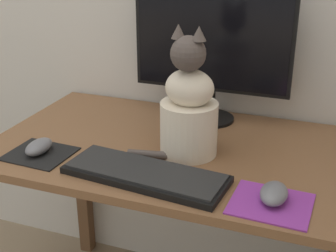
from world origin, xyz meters
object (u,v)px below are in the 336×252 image
at_px(cat, 189,108).
at_px(keyboard, 145,174).
at_px(computer_mouse_left, 39,147).
at_px(computer_mouse_right, 274,193).
at_px(monitor, 212,46).

bearing_deg(cat, keyboard, -99.84).
distance_m(computer_mouse_left, computer_mouse_right, 0.69).
bearing_deg(computer_mouse_right, monitor, 122.16).
height_order(monitor, computer_mouse_left, monitor).
height_order(monitor, cat, monitor).
relative_size(monitor, computer_mouse_right, 4.95).
bearing_deg(monitor, computer_mouse_left, -132.71).
height_order(computer_mouse_right, cat, cat).
xyz_separation_m(monitor, keyboard, (-0.05, -0.45, -0.25)).
relative_size(monitor, computer_mouse_left, 5.03).
height_order(keyboard, computer_mouse_right, computer_mouse_right).
bearing_deg(cat, computer_mouse_right, -24.61).
bearing_deg(computer_mouse_right, computer_mouse_left, 177.71).
relative_size(computer_mouse_left, cat, 0.28).
height_order(computer_mouse_left, computer_mouse_right, same).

